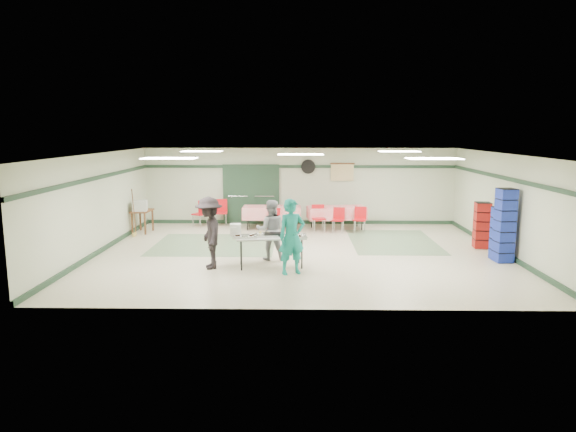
{
  "coord_description": "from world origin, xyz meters",
  "views": [
    {
      "loc": [
        -0.08,
        -13.68,
        3.3
      ],
      "look_at": [
        -0.33,
        -0.3,
        1.07
      ],
      "focal_mm": 32.0,
      "sensor_mm": 36.0,
      "label": 1
    }
  ],
  "objects_px": {
    "crate_stack_red": "(482,225)",
    "chair_loose_b": "(201,211)",
    "serving_table": "(271,238)",
    "volunteer_teal": "(292,237)",
    "volunteer_dark": "(209,233)",
    "dining_table_b": "(272,212)",
    "chair_b": "(318,215)",
    "chair_d": "(275,218)",
    "crate_stack_blue_b": "(505,226)",
    "chair_loose_a": "(221,210)",
    "printer_table": "(142,213)",
    "volunteer_grey": "(271,230)",
    "dining_table_a": "(337,212)",
    "broom": "(134,212)",
    "office_printer": "(140,206)",
    "chair_c": "(360,217)",
    "crate_stack_blue_a": "(501,234)",
    "chair_a": "(339,217)"
  },
  "relations": [
    {
      "from": "chair_d",
      "to": "crate_stack_blue_a",
      "type": "bearing_deg",
      "value": -38.04
    },
    {
      "from": "serving_table",
      "to": "volunteer_teal",
      "type": "xyz_separation_m",
      "value": [
        0.52,
        -0.61,
        0.17
      ]
    },
    {
      "from": "chair_loose_b",
      "to": "office_printer",
      "type": "distance_m",
      "value": 2.16
    },
    {
      "from": "chair_b",
      "to": "office_printer",
      "type": "relative_size",
      "value": 2.07
    },
    {
      "from": "chair_a",
      "to": "chair_loose_a",
      "type": "relative_size",
      "value": 0.87
    },
    {
      "from": "volunteer_dark",
      "to": "chair_loose_b",
      "type": "xyz_separation_m",
      "value": [
        -1.21,
        5.4,
        -0.32
      ]
    },
    {
      "from": "chair_d",
      "to": "crate_stack_blue_b",
      "type": "relative_size",
      "value": 0.42
    },
    {
      "from": "volunteer_teal",
      "to": "volunteer_dark",
      "type": "xyz_separation_m",
      "value": [
        -1.99,
        0.44,
        -0.01
      ]
    },
    {
      "from": "volunteer_dark",
      "to": "printer_table",
      "type": "height_order",
      "value": "volunteer_dark"
    },
    {
      "from": "serving_table",
      "to": "broom",
      "type": "relative_size",
      "value": 1.18
    },
    {
      "from": "chair_c",
      "to": "printer_table",
      "type": "distance_m",
      "value": 7.13
    },
    {
      "from": "volunteer_teal",
      "to": "crate_stack_blue_b",
      "type": "distance_m",
      "value": 5.49
    },
    {
      "from": "crate_stack_red",
      "to": "dining_table_a",
      "type": "bearing_deg",
      "value": 144.27
    },
    {
      "from": "chair_b",
      "to": "chair_d",
      "type": "bearing_deg",
      "value": 172.82
    },
    {
      "from": "volunteer_teal",
      "to": "volunteer_grey",
      "type": "relative_size",
      "value": 1.13
    },
    {
      "from": "volunteer_grey",
      "to": "chair_loose_b",
      "type": "xyz_separation_m",
      "value": [
        -2.64,
        4.52,
        -0.23
      ]
    },
    {
      "from": "dining_table_a",
      "to": "chair_c",
      "type": "bearing_deg",
      "value": -45.96
    },
    {
      "from": "dining_table_b",
      "to": "crate_stack_blue_a",
      "type": "relative_size",
      "value": 1.41
    },
    {
      "from": "chair_b",
      "to": "crate_stack_blue_a",
      "type": "bearing_deg",
      "value": -46.35
    },
    {
      "from": "volunteer_teal",
      "to": "volunteer_dark",
      "type": "relative_size",
      "value": 1.01
    },
    {
      "from": "office_printer",
      "to": "printer_table",
      "type": "bearing_deg",
      "value": 81.0
    },
    {
      "from": "dining_table_a",
      "to": "chair_loose_b",
      "type": "bearing_deg",
      "value": 168.66
    },
    {
      "from": "dining_table_b",
      "to": "chair_b",
      "type": "relative_size",
      "value": 2.16
    },
    {
      "from": "crate_stack_red",
      "to": "chair_loose_b",
      "type": "bearing_deg",
      "value": 160.19
    },
    {
      "from": "chair_b",
      "to": "chair_loose_a",
      "type": "bearing_deg",
      "value": 154.96
    },
    {
      "from": "crate_stack_red",
      "to": "office_printer",
      "type": "bearing_deg",
      "value": 169.75
    },
    {
      "from": "chair_loose_b",
      "to": "crate_stack_red",
      "type": "distance_m",
      "value": 9.09
    },
    {
      "from": "volunteer_dark",
      "to": "dining_table_b",
      "type": "height_order",
      "value": "volunteer_dark"
    },
    {
      "from": "volunteer_dark",
      "to": "dining_table_b",
      "type": "xyz_separation_m",
      "value": [
        1.25,
        5.12,
        -0.3
      ]
    },
    {
      "from": "chair_c",
      "to": "chair_loose_a",
      "type": "relative_size",
      "value": 0.9
    },
    {
      "from": "printer_table",
      "to": "volunteer_grey",
      "type": "bearing_deg",
      "value": -33.77
    },
    {
      "from": "crate_stack_red",
      "to": "crate_stack_blue_b",
      "type": "bearing_deg",
      "value": -90.0
    },
    {
      "from": "dining_table_b",
      "to": "chair_b",
      "type": "distance_m",
      "value": 1.66
    },
    {
      "from": "chair_loose_b",
      "to": "office_printer",
      "type": "height_order",
      "value": "office_printer"
    },
    {
      "from": "printer_table",
      "to": "dining_table_b",
      "type": "bearing_deg",
      "value": 14.85
    },
    {
      "from": "volunteer_teal",
      "to": "chair_d",
      "type": "xyz_separation_m",
      "value": [
        -0.61,
        4.99,
        -0.4
      ]
    },
    {
      "from": "broom",
      "to": "volunteer_dark",
      "type": "bearing_deg",
      "value": -46.75
    },
    {
      "from": "office_printer",
      "to": "volunteer_grey",
      "type": "bearing_deg",
      "value": -45.95
    },
    {
      "from": "serving_table",
      "to": "crate_stack_red",
      "type": "relative_size",
      "value": 1.34
    },
    {
      "from": "volunteer_teal",
      "to": "chair_a",
      "type": "bearing_deg",
      "value": 50.31
    },
    {
      "from": "serving_table",
      "to": "printer_table",
      "type": "height_order",
      "value": "serving_table"
    },
    {
      "from": "serving_table",
      "to": "chair_loose_a",
      "type": "bearing_deg",
      "value": 102.9
    },
    {
      "from": "dining_table_b",
      "to": "chair_c",
      "type": "relative_size",
      "value": 2.32
    },
    {
      "from": "serving_table",
      "to": "chair_loose_a",
      "type": "height_order",
      "value": "chair_loose_a"
    },
    {
      "from": "dining_table_a",
      "to": "chair_d",
      "type": "distance_m",
      "value": 2.15
    },
    {
      "from": "volunteer_dark",
      "to": "office_printer",
      "type": "height_order",
      "value": "volunteer_dark"
    },
    {
      "from": "chair_a",
      "to": "chair_c",
      "type": "relative_size",
      "value": 0.97
    },
    {
      "from": "volunteer_teal",
      "to": "crate_stack_blue_b",
      "type": "height_order",
      "value": "crate_stack_blue_b"
    },
    {
      "from": "chair_loose_a",
      "to": "printer_table",
      "type": "xyz_separation_m",
      "value": [
        -2.4,
        -1.24,
        0.06
      ]
    },
    {
      "from": "crate_stack_blue_a",
      "to": "broom",
      "type": "xyz_separation_m",
      "value": [
        -10.38,
        2.86,
        0.08
      ]
    }
  ]
}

